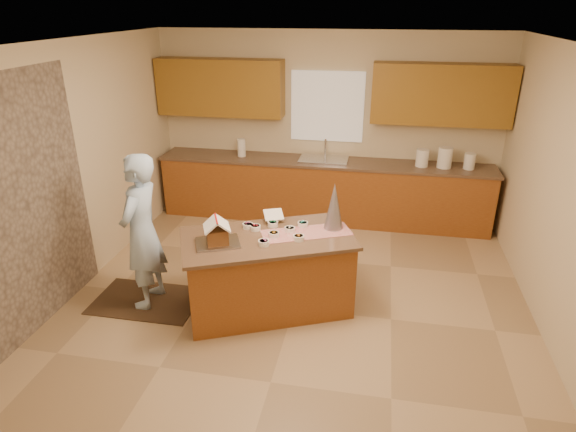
# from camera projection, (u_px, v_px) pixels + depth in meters

# --- Properties ---
(floor) EXTENTS (5.50, 5.50, 0.00)m
(floor) POSITION_uv_depth(u_px,v_px,m) (294.00, 309.00, 5.29)
(floor) COLOR tan
(floor) RESTS_ON ground
(ceiling) EXTENTS (5.50, 5.50, 0.00)m
(ceiling) POSITION_uv_depth(u_px,v_px,m) (295.00, 45.00, 4.20)
(ceiling) COLOR silver
(ceiling) RESTS_ON floor
(wall_back) EXTENTS (5.50, 5.50, 0.00)m
(wall_back) POSITION_uv_depth(u_px,v_px,m) (327.00, 127.00, 7.22)
(wall_back) COLOR beige
(wall_back) RESTS_ON floor
(wall_front) EXTENTS (5.50, 5.50, 0.00)m
(wall_front) POSITION_uv_depth(u_px,v_px,m) (191.00, 399.00, 2.27)
(wall_front) COLOR beige
(wall_front) RESTS_ON floor
(wall_left) EXTENTS (5.50, 5.50, 0.00)m
(wall_left) POSITION_uv_depth(u_px,v_px,m) (62.00, 176.00, 5.17)
(wall_left) COLOR beige
(wall_left) RESTS_ON floor
(wall_right) EXTENTS (5.50, 5.50, 0.00)m
(wall_right) POSITION_uv_depth(u_px,v_px,m) (573.00, 211.00, 4.32)
(wall_right) COLOR beige
(wall_right) RESTS_ON floor
(stone_accent) EXTENTS (0.00, 2.50, 2.50)m
(stone_accent) POSITION_uv_depth(u_px,v_px,m) (13.00, 215.00, 4.49)
(stone_accent) COLOR gray
(stone_accent) RESTS_ON wall_left
(window_curtain) EXTENTS (1.05, 0.03, 1.00)m
(window_curtain) POSITION_uv_depth(u_px,v_px,m) (327.00, 107.00, 7.07)
(window_curtain) COLOR white
(window_curtain) RESTS_ON wall_back
(back_counter_base) EXTENTS (4.80, 0.60, 0.88)m
(back_counter_base) POSITION_uv_depth(u_px,v_px,m) (323.00, 192.00, 7.32)
(back_counter_base) COLOR brown
(back_counter_base) RESTS_ON floor
(back_counter_top) EXTENTS (4.85, 0.63, 0.04)m
(back_counter_top) POSITION_uv_depth(u_px,v_px,m) (324.00, 162.00, 7.13)
(back_counter_top) COLOR brown
(back_counter_top) RESTS_ON back_counter_base
(upper_cabinet_left) EXTENTS (1.85, 0.35, 0.80)m
(upper_cabinet_left) POSITION_uv_depth(u_px,v_px,m) (220.00, 87.00, 7.10)
(upper_cabinet_left) COLOR olive
(upper_cabinet_left) RESTS_ON wall_back
(upper_cabinet_right) EXTENTS (1.85, 0.35, 0.80)m
(upper_cabinet_right) POSITION_uv_depth(u_px,v_px,m) (442.00, 94.00, 6.57)
(upper_cabinet_right) COLOR olive
(upper_cabinet_right) RESTS_ON wall_back
(sink) EXTENTS (0.70, 0.45, 0.12)m
(sink) POSITION_uv_depth(u_px,v_px,m) (324.00, 163.00, 7.14)
(sink) COLOR silver
(sink) RESTS_ON back_counter_top
(faucet) EXTENTS (0.03, 0.03, 0.28)m
(faucet) POSITION_uv_depth(u_px,v_px,m) (325.00, 148.00, 7.23)
(faucet) COLOR silver
(faucet) RESTS_ON back_counter_top
(island_base) EXTENTS (1.85, 1.43, 0.81)m
(island_base) POSITION_uv_depth(u_px,v_px,m) (268.00, 275.00, 5.16)
(island_base) COLOR brown
(island_base) RESTS_ON floor
(island_top) EXTENTS (1.95, 1.52, 0.04)m
(island_top) POSITION_uv_depth(u_px,v_px,m) (267.00, 239.00, 4.99)
(island_top) COLOR brown
(island_top) RESTS_ON island_base
(table_runner) EXTENTS (0.98, 0.68, 0.01)m
(table_runner) POSITION_uv_depth(u_px,v_px,m) (307.00, 233.00, 5.07)
(table_runner) COLOR #9E0B11
(table_runner) RESTS_ON island_top
(baking_tray) EXTENTS (0.51, 0.46, 0.02)m
(baking_tray) POSITION_uv_depth(u_px,v_px,m) (218.00, 243.00, 4.83)
(baking_tray) COLOR silver
(baking_tray) RESTS_ON island_top
(cookbook) EXTENTS (0.25, 0.23, 0.09)m
(cookbook) POSITION_uv_depth(u_px,v_px,m) (274.00, 215.00, 5.29)
(cookbook) COLOR white
(cookbook) RESTS_ON island_top
(tinsel_tree) EXTENTS (0.27, 0.27, 0.51)m
(tinsel_tree) POSITION_uv_depth(u_px,v_px,m) (334.00, 206.00, 5.07)
(tinsel_tree) COLOR #B1B0BD
(tinsel_tree) RESTS_ON island_top
(rug) EXTENTS (1.14, 0.74, 0.01)m
(rug) POSITION_uv_depth(u_px,v_px,m) (147.00, 300.00, 5.42)
(rug) COLOR black
(rug) RESTS_ON floor
(boy) EXTENTS (0.42, 0.62, 1.68)m
(boy) POSITION_uv_depth(u_px,v_px,m) (142.00, 232.00, 5.08)
(boy) COLOR #ADCFF6
(boy) RESTS_ON rug
(canister_a) EXTENTS (0.18, 0.18, 0.24)m
(canister_a) POSITION_uv_depth(u_px,v_px,m) (422.00, 158.00, 6.84)
(canister_a) COLOR white
(canister_a) RESTS_ON back_counter_top
(canister_b) EXTENTS (0.20, 0.20, 0.28)m
(canister_b) POSITION_uv_depth(u_px,v_px,m) (445.00, 158.00, 6.78)
(canister_b) COLOR white
(canister_b) RESTS_ON back_counter_top
(canister_c) EXTENTS (0.15, 0.15, 0.22)m
(canister_c) POSITION_uv_depth(u_px,v_px,m) (470.00, 161.00, 6.74)
(canister_c) COLOR white
(canister_c) RESTS_ON back_counter_top
(paper_towel) EXTENTS (0.12, 0.12, 0.26)m
(paper_towel) POSITION_uv_depth(u_px,v_px,m) (241.00, 148.00, 7.28)
(paper_towel) COLOR white
(paper_towel) RESTS_ON back_counter_top
(gingerbread_house) EXTENTS (0.33, 0.34, 0.26)m
(gingerbread_house) POSITION_uv_depth(u_px,v_px,m) (217.00, 233.00, 4.79)
(gingerbread_house) COLOR brown
(gingerbread_house) RESTS_ON baking_tray
(candy_bowls) EXTENTS (0.69, 0.61, 0.05)m
(candy_bowls) POSITION_uv_depth(u_px,v_px,m) (276.00, 231.00, 5.06)
(candy_bowls) COLOR orange
(candy_bowls) RESTS_ON island_top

